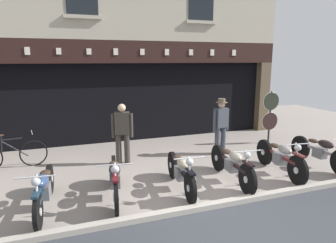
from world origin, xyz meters
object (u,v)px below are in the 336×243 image
at_px(motorcycle_left, 115,178).
at_px(motorcycle_right, 320,151).
at_px(motorcycle_far_left, 44,189).
at_px(shopkeeper_center, 221,124).
at_px(salesman_left, 122,131).
at_px(leaning_bicycle, 11,155).
at_px(advert_board_near, 66,93).
at_px(advert_board_far, 28,93).
at_px(motorcycle_center_left, 181,171).
at_px(tyre_sign_pole, 270,112).
at_px(motorcycle_center, 232,164).
at_px(motorcycle_center_right, 280,157).

distance_m(motorcycle_left, motorcycle_right, 5.27).
relative_size(motorcycle_far_left, motorcycle_right, 1.00).
height_order(motorcycle_left, shopkeeper_center, shopkeeper_center).
distance_m(salesman_left, leaning_bicycle, 2.85).
bearing_deg(advert_board_near, motorcycle_right, -35.79).
height_order(motorcycle_far_left, advert_board_near, advert_board_near).
xyz_separation_m(motorcycle_right, shopkeeper_center, (-1.86, 1.85, 0.48)).
bearing_deg(motorcycle_right, leaning_bicycle, -16.81).
bearing_deg(advert_board_far, motorcycle_center_left, -54.09).
height_order(salesman_left, leaning_bicycle, salesman_left).
height_order(motorcycle_right, advert_board_far, advert_board_far).
xyz_separation_m(motorcycle_right, tyre_sign_pole, (0.24, 2.33, 0.62)).
relative_size(motorcycle_right, tyre_sign_pole, 1.18).
bearing_deg(tyre_sign_pole, motorcycle_right, -95.77).
height_order(motorcycle_center, advert_board_far, advert_board_far).
relative_size(advert_board_near, leaning_bicycle, 0.52).
distance_m(motorcycle_left, advert_board_near, 4.56).
height_order(salesman_left, advert_board_far, advert_board_far).
height_order(tyre_sign_pole, advert_board_far, advert_board_far).
xyz_separation_m(motorcycle_left, motorcycle_center_left, (1.39, -0.05, -0.02)).
height_order(motorcycle_center_left, motorcycle_center, motorcycle_center).
height_order(motorcycle_left, motorcycle_right, motorcycle_left).
relative_size(salesman_left, tyre_sign_pole, 0.94).
height_order(salesman_left, tyre_sign_pole, tyre_sign_pole).
bearing_deg(advert_board_near, leaning_bicycle, -130.18).
xyz_separation_m(tyre_sign_pole, advert_board_near, (-6.20, 1.98, 0.65)).
bearing_deg(motorcycle_center_left, motorcycle_center, -173.67).
distance_m(salesman_left, advert_board_near, 2.77).
relative_size(salesman_left, leaning_bicycle, 0.93).
distance_m(motorcycle_center_right, motorcycle_right, 1.30).
relative_size(motorcycle_right, advert_board_near, 2.27).
relative_size(motorcycle_far_left, leaning_bicycle, 1.18).
bearing_deg(motorcycle_left, salesman_left, -97.64).
distance_m(motorcycle_left, shopkeeper_center, 3.92).
bearing_deg(motorcycle_center, advert_board_far, -40.01).
distance_m(motorcycle_far_left, motorcycle_left, 1.30).
bearing_deg(motorcycle_center_right, motorcycle_center, 7.35).
relative_size(salesman_left, advert_board_far, 1.67).
relative_size(motorcycle_center_left, motorcycle_center_right, 0.96).
xyz_separation_m(advert_board_far, leaning_bicycle, (-0.38, -1.74, -1.36)).
relative_size(motorcycle_center_left, motorcycle_center, 0.94).
bearing_deg(salesman_left, advert_board_near, -48.55).
distance_m(shopkeeper_center, advert_board_far, 5.80).
bearing_deg(leaning_bicycle, motorcycle_center_left, 46.06).
distance_m(advert_board_near, leaning_bicycle, 2.63).
xyz_separation_m(motorcycle_left, advert_board_near, (-0.70, 4.33, 1.26)).
bearing_deg(motorcycle_center, leaning_bicycle, -24.03).
xyz_separation_m(salesman_left, tyre_sign_pole, (4.94, 0.36, 0.16)).
bearing_deg(motorcycle_center_right, motorcycle_left, 6.43).
height_order(motorcycle_center_right, tyre_sign_pole, tyre_sign_pole).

